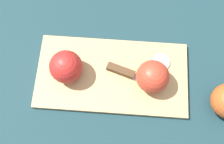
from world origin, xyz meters
TOP-DOWN VIEW (x-y plane):
  - ground_plane at (0.00, 0.00)m, footprint 4.00×4.00m
  - cutting_board at (0.00, 0.00)m, footprint 0.44×0.26m
  - apple_half_left at (-0.12, 0.01)m, footprint 0.09×0.09m
  - apple_half_right at (0.10, -0.03)m, footprint 0.09×0.09m
  - knife at (0.03, 0.00)m, footprint 0.15×0.08m
  - apple_slice at (0.14, 0.03)m, footprint 0.05×0.05m

SIDE VIEW (x-z plane):
  - ground_plane at x=0.00m, z-range 0.00..0.00m
  - cutting_board at x=0.00m, z-range 0.00..0.02m
  - apple_slice at x=0.14m, z-range 0.02..0.02m
  - knife at x=0.03m, z-range 0.01..0.03m
  - apple_half_right at x=0.10m, z-range 0.02..0.10m
  - apple_half_left at x=-0.12m, z-range 0.02..0.10m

